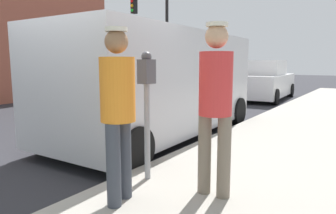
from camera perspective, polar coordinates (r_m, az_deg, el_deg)
ground_plane at (r=4.93m, az=-14.58°, el=-10.24°), size 80.00×80.00×0.00m
parking_meter_near at (r=3.58m, az=-3.97°, el=2.46°), size 0.14×0.18×1.52m
pedestrian_in_orange at (r=3.00m, az=-9.32°, el=0.42°), size 0.34×0.35×1.72m
pedestrian_in_red at (r=3.15m, az=8.82°, el=1.59°), size 0.36×0.34×1.78m
parked_van at (r=6.38m, az=-1.39°, el=4.75°), size 2.26×5.26×2.15m
parked_sedan_ahead at (r=13.69m, az=17.27°, el=4.53°), size 2.15×4.49×1.65m
traffic_light_corner at (r=16.82m, az=-2.67°, el=14.95°), size 2.48×0.42×5.20m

